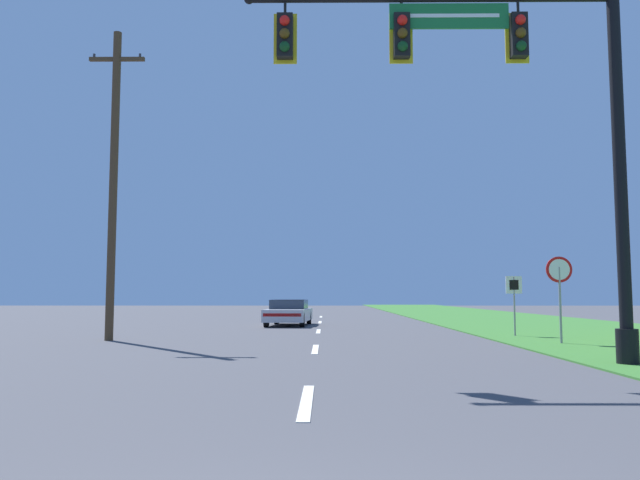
{
  "coord_description": "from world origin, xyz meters",
  "views": [
    {
      "loc": [
        0.25,
        -2.53,
        1.43
      ],
      "look_at": [
        0.0,
        30.03,
        4.29
      ],
      "focal_mm": 35.0,
      "sensor_mm": 36.0,
      "label": 1
    }
  ],
  "objects_px": {
    "route_sign_post": "(514,292)",
    "utility_pole_near": "(114,178)",
    "signal_mast": "(519,107)",
    "car_ahead": "(289,312)",
    "stop_sign": "(559,280)"
  },
  "relations": [
    {
      "from": "stop_sign",
      "to": "route_sign_post",
      "type": "height_order",
      "value": "stop_sign"
    },
    {
      "from": "stop_sign",
      "to": "route_sign_post",
      "type": "bearing_deg",
      "value": 95.68
    },
    {
      "from": "signal_mast",
      "to": "utility_pole_near",
      "type": "height_order",
      "value": "utility_pole_near"
    },
    {
      "from": "signal_mast",
      "to": "car_ahead",
      "type": "relative_size",
      "value": 1.91
    },
    {
      "from": "signal_mast",
      "to": "stop_sign",
      "type": "relative_size",
      "value": 3.43
    },
    {
      "from": "route_sign_post",
      "to": "utility_pole_near",
      "type": "bearing_deg",
      "value": -172.08
    },
    {
      "from": "stop_sign",
      "to": "route_sign_post",
      "type": "distance_m",
      "value": 3.34
    },
    {
      "from": "car_ahead",
      "to": "route_sign_post",
      "type": "height_order",
      "value": "route_sign_post"
    },
    {
      "from": "route_sign_post",
      "to": "signal_mast",
      "type": "bearing_deg",
      "value": -105.5
    },
    {
      "from": "signal_mast",
      "to": "stop_sign",
      "type": "xyz_separation_m",
      "value": [
        2.73,
        5.37,
        -3.5
      ]
    },
    {
      "from": "signal_mast",
      "to": "car_ahead",
      "type": "distance_m",
      "value": 18.07
    },
    {
      "from": "utility_pole_near",
      "to": "signal_mast",
      "type": "bearing_deg",
      "value": -32.13
    },
    {
      "from": "route_sign_post",
      "to": "utility_pole_near",
      "type": "relative_size",
      "value": 0.2
    },
    {
      "from": "car_ahead",
      "to": "stop_sign",
      "type": "xyz_separation_m",
      "value": [
        8.52,
        -11.08,
        1.26
      ]
    },
    {
      "from": "car_ahead",
      "to": "utility_pole_near",
      "type": "height_order",
      "value": "utility_pole_near"
    }
  ]
}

